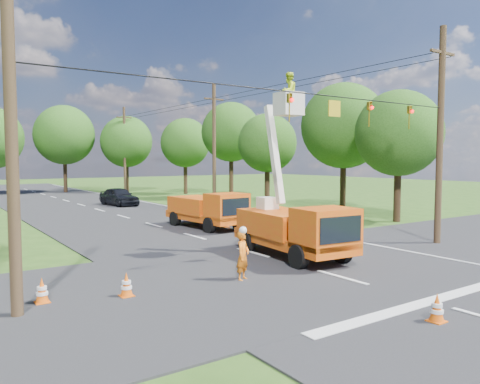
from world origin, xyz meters
TOP-DOWN VIEW (x-y plane):
  - ground at (0.00, 20.00)m, footprint 140.00×140.00m
  - road_main at (0.00, 20.00)m, footprint 12.00×100.00m
  - road_cross at (0.00, 2.00)m, footprint 56.00×10.00m
  - stop_bar at (0.00, -3.20)m, footprint 9.00×0.45m
  - edge_line at (5.60, 20.00)m, footprint 0.12×90.00m
  - bucket_truck at (0.88, 3.40)m, footprint 2.77×6.00m
  - second_truck at (2.14, 12.26)m, footprint 2.57×5.76m
  - ground_worker at (-2.82, 1.68)m, footprint 0.71×0.64m
  - distant_car at (2.62, 27.99)m, footprint 2.36×4.79m
  - traffic_cone_0 at (-1.24, -4.22)m, footprint 0.38×0.38m
  - traffic_cone_2 at (2.50, 6.94)m, footprint 0.38×0.38m
  - traffic_cone_3 at (3.11, 11.91)m, footprint 0.38×0.38m
  - traffic_cone_4 at (-6.64, 2.04)m, footprint 0.38×0.38m
  - traffic_cone_5 at (-8.76, 2.76)m, footprint 0.38×0.38m
  - traffic_cone_7 at (3.02, 16.30)m, footprint 0.38×0.38m
  - pole_right_near at (8.50, 2.00)m, footprint 1.80×0.30m
  - pole_right_mid at (8.50, 22.00)m, footprint 1.80×0.30m
  - pole_right_far at (8.50, 42.00)m, footprint 1.80×0.30m
  - pole_left at (-9.50, 2.00)m, footprint 0.30×0.30m
  - signal_span at (2.23, 1.99)m, footprint 18.00×0.29m
  - tree_right_a at (13.50, 8.00)m, footprint 5.40×5.40m
  - tree_right_b at (15.00, 14.00)m, footprint 6.40×6.40m
  - tree_right_c at (13.20, 21.00)m, footprint 5.00×5.00m
  - tree_right_d at (14.80, 29.00)m, footprint 6.00×6.00m
  - tree_right_e at (13.80, 37.00)m, footprint 5.60×5.60m
  - tree_far_b at (3.00, 47.00)m, footprint 7.00×7.00m
  - tree_far_c at (9.50, 44.00)m, footprint 6.20×6.20m

SIDE VIEW (x-z plane):
  - ground at x=0.00m, z-range 0.00..0.00m
  - road_main at x=0.00m, z-range -0.03..0.03m
  - road_cross at x=0.00m, z-range -0.04..0.04m
  - stop_bar at x=0.00m, z-range -0.01..0.01m
  - edge_line at x=5.60m, z-range -0.01..0.01m
  - traffic_cone_0 at x=-1.24m, z-range 0.00..0.71m
  - traffic_cone_2 at x=2.50m, z-range 0.00..0.71m
  - traffic_cone_3 at x=3.11m, z-range 0.00..0.71m
  - traffic_cone_4 at x=-6.64m, z-range 0.00..0.71m
  - traffic_cone_5 at x=-8.76m, z-range 0.00..0.71m
  - traffic_cone_7 at x=3.02m, z-range 0.00..0.71m
  - distant_car at x=2.62m, z-range 0.00..1.57m
  - ground_worker at x=-2.82m, z-range 0.00..1.62m
  - second_truck at x=2.14m, z-range 0.04..2.15m
  - bucket_truck at x=0.88m, z-range -2.14..5.28m
  - pole_left at x=-9.50m, z-range 0.00..9.00m
  - pole_right_near at x=8.50m, z-range 0.11..10.11m
  - pole_right_mid at x=8.50m, z-range 0.11..10.11m
  - pole_right_far at x=8.50m, z-range 0.11..10.11m
  - tree_right_c at x=13.20m, z-range 1.40..9.23m
  - tree_right_a at x=13.50m, z-range 1.42..9.70m
  - tree_right_e at x=13.80m, z-range 1.50..10.12m
  - signal_span at x=2.23m, z-range 5.34..6.41m
  - tree_far_c at x=9.50m, z-range 1.47..10.65m
  - tree_right_b at x=15.00m, z-range 1.61..11.26m
  - tree_right_d at x=14.80m, z-range 1.83..11.53m
  - tree_far_b at x=3.00m, z-range 1.65..11.97m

